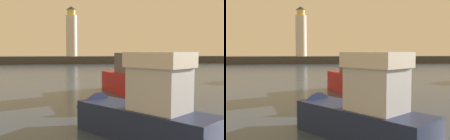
% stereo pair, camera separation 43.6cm
% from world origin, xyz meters
% --- Properties ---
extents(ground_plane, '(220.00, 220.00, 0.00)m').
position_xyz_m(ground_plane, '(0.00, 31.97, 0.00)').
color(ground_plane, '#2D3D51').
extents(breakwater, '(90.32, 6.46, 1.68)m').
position_xyz_m(breakwater, '(0.00, 63.93, 0.84)').
color(breakwater, '#423F3D').
rests_on(breakwater, ground_plane).
extents(lighthouse, '(2.56, 2.56, 11.80)m').
position_xyz_m(lighthouse, '(-4.02, 63.93, 7.26)').
color(lighthouse, silver).
rests_on(lighthouse, breakwater).
extents(motorboat_1, '(4.10, 9.09, 3.14)m').
position_xyz_m(motorboat_1, '(0.96, 15.94, 0.90)').
color(motorboat_1, '#B21E1E').
rests_on(motorboat_1, ground_plane).
extents(motorboat_3, '(4.85, 5.73, 3.03)m').
position_xyz_m(motorboat_3, '(-1.29, 8.03, 0.94)').
color(motorboat_3, '#1E284C').
rests_on(motorboat_3, ground_plane).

